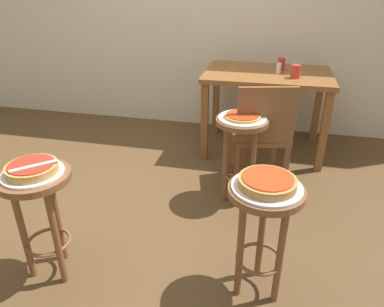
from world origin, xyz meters
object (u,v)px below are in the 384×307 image
object	(u,v)px
cup_far_edge	(281,64)
pizza_server_knife	(34,166)
serving_plate_middle	(267,187)
cup_near_edge	(296,71)
stool_foreground	(40,203)
serving_plate_leftside	(242,118)
condiment_shaker	(279,68)
dining_table	(267,84)
pizza_middle	(267,182)
stool_leftside	(241,142)
pizza_leftside	(243,116)
wooden_chair	(261,134)
pizza_foreground	(32,168)
stool_middle	(263,218)
serving_plate_foreground	(33,173)

from	to	relation	value
cup_far_edge	pizza_server_knife	bearing A→B (deg)	-120.00
serving_plate_middle	cup_near_edge	world-z (taller)	cup_near_edge
stool_foreground	serving_plate_leftside	size ratio (longest dim) A/B	1.94
cup_far_edge	condiment_shaker	world-z (taller)	cup_far_edge
dining_table	pizza_middle	bearing A→B (deg)	-87.95
stool_leftside	condiment_shaker	size ratio (longest dim) A/B	7.33
serving_plate_middle	pizza_leftside	bearing A→B (deg)	102.81
stool_foreground	condiment_shaker	world-z (taller)	condiment_shaker
stool_leftside	dining_table	bearing A→B (deg)	81.65
stool_leftside	wooden_chair	bearing A→B (deg)	51.78
serving_plate_leftside	cup_near_edge	bearing A→B (deg)	64.73
pizza_foreground	cup_far_edge	xyz separation A→B (m)	(1.17, 1.95, 0.13)
pizza_leftside	serving_plate_leftside	bearing A→B (deg)	0.00
dining_table	pizza_server_knife	bearing A→B (deg)	-118.81
cup_near_edge	wooden_chair	distance (m)	0.71
serving_plate_middle	pizza_server_knife	distance (m)	1.11
serving_plate_leftside	stool_middle	bearing A→B (deg)	-77.19
stool_middle	cup_near_edge	bearing A→B (deg)	84.28
serving_plate_middle	pizza_foreground	bearing A→B (deg)	-173.96
serving_plate_leftside	pizza_server_knife	bearing A→B (deg)	-132.42
wooden_chair	dining_table	bearing A→B (deg)	89.85
stool_foreground	condiment_shaker	xyz separation A→B (m)	(1.15, 1.84, 0.32)
serving_plate_middle	pizza_middle	distance (m)	0.03
stool_leftside	pizza_leftside	distance (m)	0.19
cup_near_edge	condiment_shaker	size ratio (longest dim) A/B	1.23
condiment_shaker	pizza_server_knife	xyz separation A→B (m)	(-1.12, -1.86, -0.09)
stool_middle	stool_leftside	world-z (taller)	same
pizza_leftside	cup_near_edge	world-z (taller)	cup_near_edge
pizza_leftside	serving_plate_middle	bearing A→B (deg)	-77.19
cup_near_edge	pizza_server_knife	distance (m)	2.15
dining_table	condiment_shaker	distance (m)	0.18
serving_plate_foreground	stool_middle	distance (m)	1.15
serving_plate_leftside	dining_table	distance (m)	0.90
pizza_leftside	condiment_shaker	bearing A→B (deg)	76.04
stool_foreground	pizza_leftside	size ratio (longest dim) A/B	2.57
serving_plate_foreground	stool_foreground	bearing A→B (deg)	0.00
serving_plate_foreground	serving_plate_middle	xyz separation A→B (m)	(1.13, 0.12, 0.00)
serving_plate_foreground	pizza_leftside	distance (m)	1.34
pizza_server_knife	stool_foreground	bearing A→B (deg)	103.13
condiment_shaker	pizza_middle	bearing A→B (deg)	-90.82
pizza_foreground	cup_near_edge	world-z (taller)	cup_near_edge
pizza_server_knife	pizza_foreground	bearing A→B (deg)	103.13
serving_plate_leftside	stool_foreground	bearing A→B (deg)	-133.93
stool_middle	pizza_leftside	distance (m)	0.89
serving_plate_foreground	pizza_leftside	bearing A→B (deg)	46.07
pizza_foreground	pizza_leftside	size ratio (longest dim) A/B	1.01
pizza_leftside	stool_leftside	bearing A→B (deg)	-165.96
pizza_foreground	wooden_chair	xyz separation A→B (m)	(1.06, 1.13, -0.20)
stool_foreground	pizza_middle	bearing A→B (deg)	6.04
pizza_foreground	serving_plate_leftside	bearing A→B (deg)	46.07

